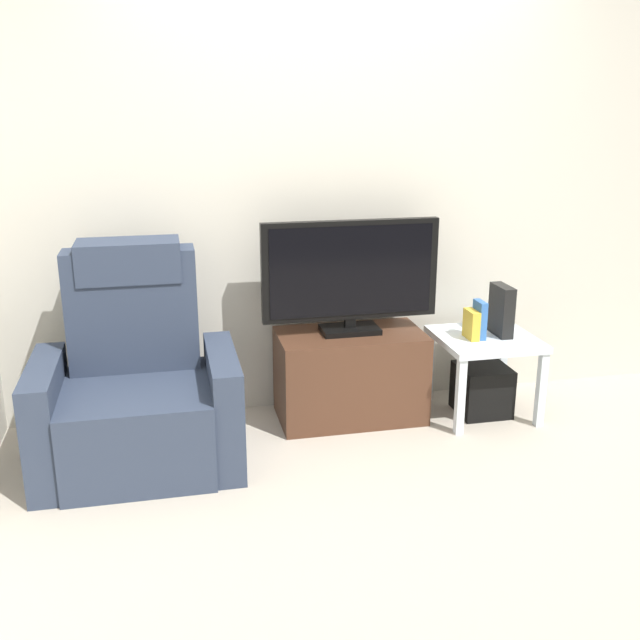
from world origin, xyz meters
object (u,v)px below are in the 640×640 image
Objects in this scene: television at (351,274)px; recliner_armchair at (137,390)px; side_table at (485,348)px; subwoofer_box at (482,389)px; book_middle at (480,320)px; game_console at (501,310)px; tv_stand at (350,375)px; book_leftmost at (471,324)px.

television reaches higher than recliner_armchair.
subwoofer_box is (0.00, 0.00, -0.25)m from side_table.
television is at bearing 170.99° from subwoofer_box.
game_console reaches higher than book_middle.
game_console reaches higher than tv_stand.
book_leftmost is at bearing -168.69° from subwoofer_box.
game_console is at bearing 8.97° from book_leftmost.
book_leftmost is (0.66, -0.12, 0.29)m from tv_stand.
subwoofer_box is 1.75× the size of book_leftmost.
tv_stand is 0.83× the size of television.
book_middle reaches higher than side_table.
television is 0.74m from book_leftmost.
side_table is 0.19m from book_leftmost.
television is 0.77m from book_middle.
recliner_armchair is 2.00× the size of side_table.
game_console is (0.85, -0.09, 0.36)m from tv_stand.
television is at bearing 172.59° from game_console.
book_leftmost reaches higher than side_table.
subwoofer_box is 0.48m from game_console.
subwoofer_box is (0.76, -0.10, -0.11)m from tv_stand.
recliner_armchair reaches higher than book_leftmost.
television is 3.41× the size of game_console.
subwoofer_box is (1.92, 0.16, -0.23)m from recliner_armchair.
television is 1.81× the size of side_table.
book_middle reaches higher than tv_stand.
subwoofer_box is at bearing -9.01° from television.
tv_stand reaches higher than subwoofer_box.
television reaches higher than book_leftmost.
book_leftmost is (-0.10, -0.02, 0.16)m from side_table.
game_console is at bearing -7.41° from television.
tv_stand is 0.79m from book_middle.
recliner_armchair is at bearing -175.26° from subwoofer_box.
side_table is at bearing 11.31° from book_leftmost.
book_middle is at bearing -159.31° from subwoofer_box.
tv_stand is 5.00× the size of book_leftmost.
book_middle is at bearing -159.31° from side_table.
recliner_armchair reaches higher than subwoofer_box.
book_middle is at bearing 0.00° from book_leftmost.
side_table is at bearing -90.00° from subwoofer_box.
side_table is at bearing -7.62° from tv_stand.
subwoofer_box is at bearing -7.62° from tv_stand.
subwoofer_box is at bearing 20.69° from book_middle.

